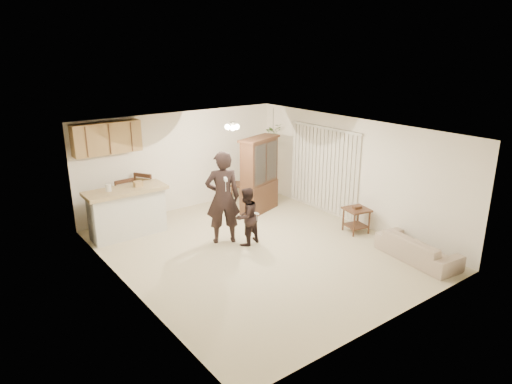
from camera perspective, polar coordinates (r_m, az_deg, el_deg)
floor at (r=9.57m, az=0.30°, el=-7.24°), size 6.50×6.50×0.00m
ceiling at (r=8.80m, az=0.32°, el=7.67°), size 5.50×6.50×0.02m
wall_back at (r=11.76m, az=-9.31°, el=3.82°), size 5.50×0.02×2.50m
wall_front at (r=6.97m, az=16.77°, el=-6.71°), size 5.50×0.02×2.50m
wall_left at (r=7.86m, az=-15.93°, el=-3.81°), size 0.02×6.50×2.50m
wall_right at (r=10.92m, az=11.91°, el=2.58°), size 0.02×6.50×2.50m
breakfast_bar at (r=10.48m, az=-15.75°, el=-2.69°), size 1.60×0.55×1.00m
bar_top at (r=10.30m, az=-16.00°, el=0.18°), size 1.75×0.70×0.08m
upper_cabinets at (r=10.70m, az=-18.15°, el=6.43°), size 1.50×0.34×0.70m
vertical_blinds at (r=11.52m, az=8.39°, el=2.80°), size 0.06×2.30×2.10m
ceiling_fixture at (r=9.90m, az=-2.98°, el=8.20°), size 0.36×0.36×0.20m
hanging_plant at (r=12.17m, az=2.14°, el=7.41°), size 0.43×0.37×0.48m
plant_cord at (r=12.12m, az=2.16°, el=8.92°), size 0.01×0.01×0.65m
sofa at (r=9.55m, az=19.64°, el=-5.98°), size 0.95×1.95×0.73m
adult at (r=9.65m, az=-4.17°, el=-1.28°), size 0.78×0.67×1.80m
child at (r=9.58m, az=-1.22°, el=-2.82°), size 0.75×0.63×1.35m
china_hutch at (r=11.48m, az=0.40°, el=2.10°), size 1.29×0.83×1.90m
side_table at (r=10.58m, az=12.41°, el=-3.42°), size 0.61×0.61×0.63m
chair_bar at (r=10.91m, az=-15.30°, el=-2.83°), size 0.54×0.54×1.14m
chair_hutch_left at (r=11.12m, az=-14.36°, el=-2.27°), size 0.72×0.72×1.19m
chair_hutch_right at (r=12.42m, az=-1.92°, el=0.21°), size 0.64×0.64×1.04m
controller_adult at (r=9.02m, az=-3.83°, el=1.61°), size 0.12×0.18×0.05m
controller_child at (r=9.36m, az=0.09°, el=-2.70°), size 0.05×0.11×0.03m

